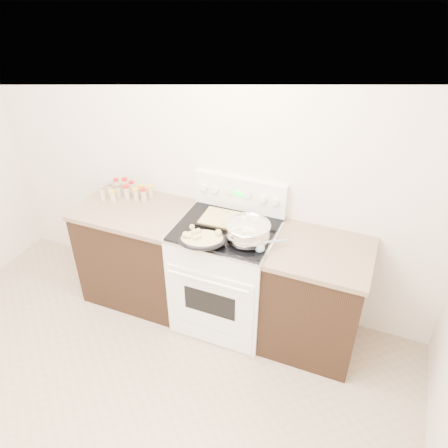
% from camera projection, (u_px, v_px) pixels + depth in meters
% --- Properties ---
extents(ground_plane, '(4.00, 3.50, 0.02)m').
position_uv_depth(ground_plane, '(95.00, 448.00, 2.85)').
color(ground_plane, gray).
extents(room_shell, '(4.10, 3.60, 2.75)m').
position_uv_depth(room_shell, '(32.00, 232.00, 1.91)').
color(room_shell, silver).
rests_on(room_shell, ground).
extents(counter_left, '(0.93, 0.67, 0.92)m').
position_uv_depth(counter_left, '(140.00, 252.00, 3.85)').
color(counter_left, black).
rests_on(counter_left, ground).
extents(counter_right, '(0.73, 0.67, 0.92)m').
position_uv_depth(counter_right, '(315.00, 298.00, 3.36)').
color(counter_right, black).
rests_on(counter_right, ground).
extents(kitchen_range, '(0.78, 0.73, 1.22)m').
position_uv_depth(kitchen_range, '(227.00, 273.00, 3.57)').
color(kitchen_range, white).
rests_on(kitchen_range, ground).
extents(mixing_bowl, '(0.42, 0.42, 0.19)m').
position_uv_depth(mixing_bowl, '(248.00, 232.00, 3.12)').
color(mixing_bowl, silver).
rests_on(mixing_bowl, kitchen_range).
extents(roasting_pan, '(0.41, 0.35, 0.11)m').
position_uv_depth(roasting_pan, '(202.00, 239.00, 3.10)').
color(roasting_pan, black).
rests_on(roasting_pan, kitchen_range).
extents(baking_sheet, '(0.42, 0.30, 0.06)m').
position_uv_depth(baking_sheet, '(227.00, 220.00, 3.37)').
color(baking_sheet, black).
rests_on(baking_sheet, kitchen_range).
extents(wooden_spoon, '(0.14, 0.24, 0.04)m').
position_uv_depth(wooden_spoon, '(220.00, 235.00, 3.21)').
color(wooden_spoon, olive).
rests_on(wooden_spoon, kitchen_range).
extents(blue_ladle, '(0.19, 0.21, 0.09)m').
position_uv_depth(blue_ladle, '(262.00, 247.00, 3.05)').
color(blue_ladle, '#80A6BF').
rests_on(blue_ladle, kitchen_range).
extents(spice_jars, '(0.40, 0.25, 0.13)m').
position_uv_depth(spice_jars, '(127.00, 191.00, 3.72)').
color(spice_jars, '#BFB28C').
rests_on(spice_jars, counter_left).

